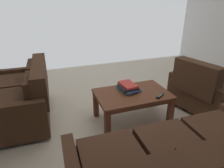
% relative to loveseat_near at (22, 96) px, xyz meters
% --- Properties ---
extents(ground_plane, '(5.88, 5.11, 0.01)m').
position_rel_loveseat_near_xyz_m(ground_plane, '(-1.38, 0.50, -0.35)').
color(ground_plane, beige).
extents(loveseat_near, '(0.86, 1.38, 0.81)m').
position_rel_loveseat_near_xyz_m(loveseat_near, '(0.00, 0.00, 0.00)').
color(loveseat_near, black).
rests_on(loveseat_near, ground).
extents(coffee_table, '(1.01, 0.64, 0.44)m').
position_rel_loveseat_near_xyz_m(coffee_table, '(-1.46, 0.58, 0.02)').
color(coffee_table, brown).
rests_on(coffee_table, ground).
extents(armchair_side, '(1.01, 1.05, 0.83)m').
position_rel_loveseat_near_xyz_m(armchair_side, '(-2.65, 0.65, -0.01)').
color(armchair_side, black).
rests_on(armchair_side, ground).
extents(book_stack, '(0.29, 0.34, 0.10)m').
position_rel_loveseat_near_xyz_m(book_stack, '(-1.43, 0.48, 0.14)').
color(book_stack, '#337F51').
rests_on(book_stack, coffee_table).
extents(tv_remote, '(0.16, 0.12, 0.02)m').
position_rel_loveseat_near_xyz_m(tv_remote, '(-1.76, 0.80, 0.10)').
color(tv_remote, black).
rests_on(tv_remote, coffee_table).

